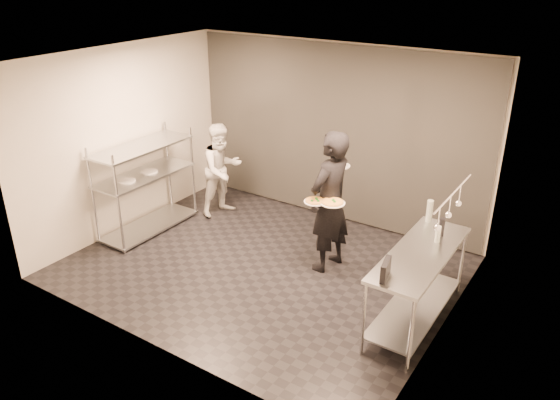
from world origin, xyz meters
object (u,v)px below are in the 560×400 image
Objects in this scene: prep_counter at (418,275)px; chef at (222,170)px; waiter at (330,202)px; salad_plate at (339,164)px; bottle_clear at (438,234)px; bottle_green at (430,211)px; bottle_dark at (442,227)px; pizza_plate_far at (332,202)px; pizza_plate_near at (315,201)px; pass_rack at (145,183)px; pos_monitor at (386,270)px.

prep_counter is 3.89m from chef.
chef is (-2.29, 0.57, -0.21)m from waiter.
salad_plate is at bearing 150.37° from prep_counter.
bottle_green is at bearing 119.48° from bottle_clear.
waiter is at bearing 172.31° from bottle_clear.
bottle_clear is at bearing -84.82° from bottle_dark.
prep_counter is at bearing -91.31° from chef.
pizza_plate_far is at bearing -173.68° from bottle_dark.
pass_rack is at bearing -174.06° from pizza_plate_near.
chef is 3.89m from bottle_clear.
pass_rack reaches higher than pizza_plate_near.
waiter is at bearing -88.94° from chef.
bottle_green is (1.11, 0.45, -0.01)m from pizza_plate_far.
prep_counter is 0.52m from bottle_clear.
waiter reaches higher than prep_counter.
chef is at bearing 142.40° from pos_monitor.
pizza_plate_near is 1.60m from bottle_dark.
pizza_plate_far is (3.02, 0.35, 0.30)m from pass_rack.
pass_rack is 3.05m from pizza_plate_far.
waiter reaches higher than pizza_plate_near.
pizza_plate_near is 1.42m from bottle_green.
pass_rack is 2.83m from pizza_plate_near.
salad_plate reaches higher than bottle_clear.
pos_monitor is (3.61, -1.82, 0.26)m from chef.
salad_plate is 1.70m from bottle_clear.
pos_monitor is at bearing -101.63° from chef.
prep_counter is 8.86× the size of bottle_clear.
pos_monitor is at bearing -41.96° from pizza_plate_far.
pass_rack is at bearing 159.48° from pos_monitor.
pass_rack is 1.26m from chef.
salad_plate is 1.53× the size of bottle_clear.
prep_counter is 0.93× the size of waiter.
pizza_plate_near is at bearing -178.80° from bottle_clear.
waiter is 6.98× the size of bottle_green.
pass_rack reaches higher than prep_counter.
prep_counter is 6.26× the size of pizza_plate_near.
chef is at bearing 171.02° from bottle_dark.
bottle_dark reaches higher than bottle_clear.
pos_monitor reaches higher than pizza_plate_far.
pizza_plate_near is 1.60m from bottle_clear.
salad_plate is (0.02, 0.57, 0.33)m from pizza_plate_near.
bottle_clear reaches higher than pizza_plate_far.
pass_rack is 5.15× the size of salad_plate.
pizza_plate_near is at bearing -158.97° from bottle_green.
chef is (0.60, 1.10, -0.01)m from pass_rack.
waiter is 1.50m from bottle_dark.
chef reaches higher than pizza_plate_near.
salad_plate is at bearing 16.88° from pass_rack.
salad_plate reaches higher than prep_counter.
pass_rack is 0.89× the size of prep_counter.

